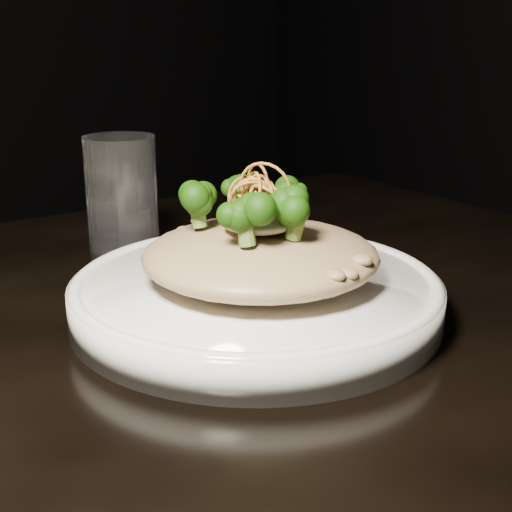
% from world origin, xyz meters
% --- Properties ---
extents(table, '(1.10, 0.80, 0.75)m').
position_xyz_m(table, '(0.00, 0.00, 0.67)').
color(table, black).
rests_on(table, ground).
extents(plate, '(0.32, 0.32, 0.03)m').
position_xyz_m(plate, '(0.06, -0.04, 0.77)').
color(plate, white).
rests_on(plate, table).
extents(risotto, '(0.20, 0.20, 0.04)m').
position_xyz_m(risotto, '(0.07, -0.05, 0.81)').
color(risotto, brown).
rests_on(risotto, plate).
extents(broccoli, '(0.13, 0.13, 0.05)m').
position_xyz_m(broccoli, '(0.06, -0.04, 0.85)').
color(broccoli, black).
rests_on(broccoli, risotto).
extents(cheese, '(0.06, 0.06, 0.02)m').
position_xyz_m(cheese, '(0.06, -0.05, 0.84)').
color(cheese, silver).
rests_on(cheese, risotto).
extents(shallots, '(0.06, 0.06, 0.04)m').
position_xyz_m(shallots, '(0.07, -0.04, 0.87)').
color(shallots, brown).
rests_on(shallots, cheese).
extents(drinking_glass, '(0.08, 0.08, 0.13)m').
position_xyz_m(drinking_glass, '(0.04, 0.17, 0.82)').
color(drinking_glass, white).
rests_on(drinking_glass, table).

